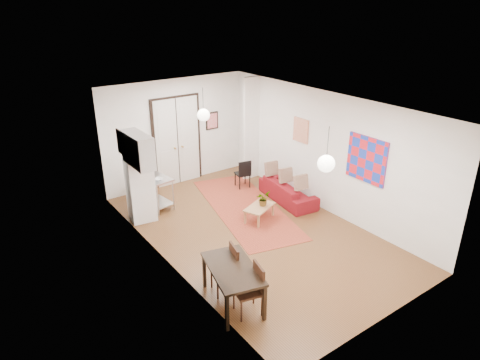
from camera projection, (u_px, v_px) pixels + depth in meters
floor at (253, 231)px, 9.59m from camera, size 7.00×7.00×0.00m
ceiling at (255, 104)px, 8.45m from camera, size 4.20×7.00×0.02m
wall_back at (176, 132)px, 11.64m from camera, size 4.20×0.02×2.90m
wall_front at (395, 242)px, 6.41m from camera, size 4.20×0.02×2.90m
wall_left at (164, 196)px, 7.90m from camera, size 0.02×7.00×2.90m
wall_right at (324, 152)px, 10.15m from camera, size 0.02×7.00×2.90m
double_doors at (177, 142)px, 11.70m from camera, size 1.44×0.06×2.50m
stub_partition at (251, 129)px, 11.92m from camera, size 0.50×0.10×2.90m
wall_cabinet at (138, 150)px, 8.94m from camera, size 0.35×1.00×0.70m
painting_popart at (367, 159)px, 9.12m from camera, size 0.05×1.00×1.00m
painting_abstract at (301, 130)px, 10.60m from camera, size 0.05×0.50×0.60m
poster_back at (212, 121)px, 12.17m from camera, size 0.40×0.03×0.50m
print_left at (122, 143)px, 9.21m from camera, size 0.03×0.44×0.54m
pendant_back at (203, 115)px, 10.20m from camera, size 0.30×0.30×0.80m
pendant_front at (326, 164)px, 7.22m from camera, size 0.30×0.30×0.80m
kilim_rug at (245, 207)px, 10.67m from camera, size 2.41×4.26×0.01m
sofa at (288, 191)px, 10.96m from camera, size 1.87×0.94×0.52m
coffee_table at (259, 208)px, 9.98m from camera, size 0.90×0.71×0.35m
potted_plant at (263, 199)px, 9.95m from camera, size 0.36×0.39×0.34m
kitchen_counter at (154, 188)px, 10.56m from camera, size 0.67×1.12×0.81m
bowl at (158, 179)px, 10.21m from camera, size 0.25×0.25×0.05m
soap_bottle at (147, 170)px, 10.57m from camera, size 0.10×0.10×0.17m
fridge at (140, 188)px, 9.85m from camera, size 0.64×0.64×1.60m
dining_table at (233, 272)px, 7.12m from camera, size 1.02×1.42×0.71m
dining_chair_near at (221, 264)px, 7.52m from camera, size 0.51×0.64×0.88m
dining_chair_far at (245, 284)px, 7.00m from camera, size 0.51×0.64×0.88m
black_side_chair at (241, 170)px, 11.73m from camera, size 0.43×0.43×0.80m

